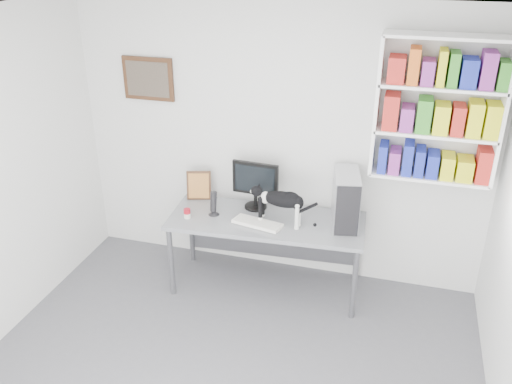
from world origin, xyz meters
TOP-DOWN VIEW (x-y plane):
  - room at (0.00, 0.00)m, footprint 4.01×4.01m
  - bookshelf at (1.40, 1.85)m, footprint 1.03×0.28m
  - wall_art at (-1.30, 1.97)m, footprint 0.52×0.04m
  - desk at (0.01, 1.56)m, footprint 1.86×0.82m
  - monitor at (-0.16, 1.76)m, footprint 0.47×0.25m
  - keyboard at (-0.04, 1.43)m, footprint 0.48×0.26m
  - pc_tower at (0.71, 1.69)m, footprint 0.31×0.52m
  - speaker at (-0.50, 1.51)m, footprint 0.11×0.11m
  - leaning_print at (-0.76, 1.80)m, footprint 0.26×0.16m
  - soup_can at (-0.72, 1.38)m, footprint 0.07×0.07m
  - cat at (0.16, 1.50)m, footprint 0.58×0.19m

SIDE VIEW (x-z plane):
  - desk at x=0.01m, z-range 0.00..0.76m
  - keyboard at x=-0.04m, z-range 0.76..0.79m
  - soup_can at x=-0.72m, z-range 0.76..0.85m
  - speaker at x=-0.50m, z-range 0.76..1.01m
  - leaning_print at x=-0.76m, z-range 0.76..1.06m
  - cat at x=0.16m, z-range 0.76..1.11m
  - monitor at x=-0.16m, z-range 0.76..1.24m
  - pc_tower at x=0.71m, z-range 0.76..1.25m
  - room at x=0.00m, z-range 0.00..2.70m
  - bookshelf at x=1.40m, z-range 1.23..2.47m
  - wall_art at x=-1.30m, z-range 1.69..2.11m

